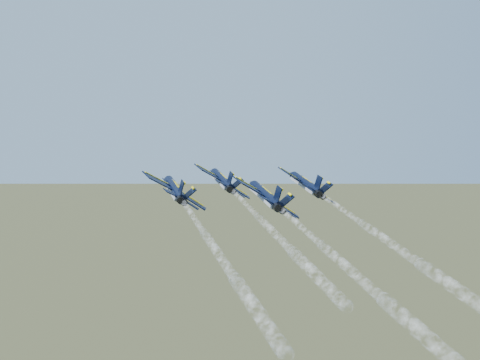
{
  "coord_description": "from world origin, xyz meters",
  "views": [
    {
      "loc": [
        -4.5,
        -110.28,
        115.57
      ],
      "look_at": [
        1.46,
        4.8,
        102.81
      ],
      "focal_mm": 50.0,
      "sensor_mm": 36.0,
      "label": 1
    }
  ],
  "objects_px": {
    "jet_left": "(174,189)",
    "jet_right": "(305,184)",
    "jet_slot": "(265,196)",
    "jet_lead": "(222,180)"
  },
  "relations": [
    {
      "from": "jet_lead",
      "to": "jet_right",
      "type": "height_order",
      "value": "same"
    },
    {
      "from": "jet_left",
      "to": "jet_right",
      "type": "bearing_deg",
      "value": 0.2
    },
    {
      "from": "jet_lead",
      "to": "jet_slot",
      "type": "height_order",
      "value": "same"
    },
    {
      "from": "jet_left",
      "to": "jet_lead",
      "type": "bearing_deg",
      "value": 43.83
    },
    {
      "from": "jet_right",
      "to": "jet_slot",
      "type": "bearing_deg",
      "value": -134.76
    },
    {
      "from": "jet_left",
      "to": "jet_right",
      "type": "xyz_separation_m",
      "value": [
        22.92,
        6.1,
        0.0
      ]
    },
    {
      "from": "jet_left",
      "to": "jet_right",
      "type": "relative_size",
      "value": 1.0
    },
    {
      "from": "jet_right",
      "to": "jet_slot",
      "type": "relative_size",
      "value": 1.0
    },
    {
      "from": "jet_left",
      "to": "jet_right",
      "type": "height_order",
      "value": "same"
    },
    {
      "from": "jet_left",
      "to": "jet_right",
      "type": "distance_m",
      "value": 23.72
    }
  ]
}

